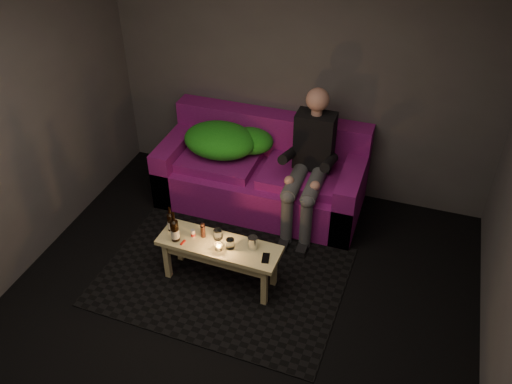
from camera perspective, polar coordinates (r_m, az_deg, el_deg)
floor at (r=4.60m, az=-3.47°, el=-14.56°), size 4.50×4.50×0.00m
room at (r=3.85m, az=-1.77°, el=6.37°), size 4.50×4.50×4.50m
rug at (r=5.03m, az=-3.50°, el=-8.81°), size 2.21×1.64×0.01m
sofa at (r=5.71m, az=0.71°, el=1.83°), size 2.10×0.94×0.90m
green_blanket at (r=5.63m, az=-3.20°, el=5.49°), size 0.92×0.63×0.31m
person at (r=5.24m, az=5.65°, el=3.34°), size 0.38×0.87×1.40m
coffee_table at (r=4.75m, az=-3.88°, el=-6.17°), size 1.09×0.38×0.44m
beer_bottle_a at (r=4.82m, az=-8.96°, el=-3.11°), size 0.06×0.06×0.25m
beer_bottle_b at (r=4.70m, az=-8.56°, el=-3.97°), size 0.08×0.08×0.30m
salt_shaker at (r=4.76m, az=-6.65°, el=-4.37°), size 0.04×0.04×0.08m
pepper_mill at (r=4.74m, az=-5.61°, el=-4.16°), size 0.06×0.06×0.12m
tumbler_back at (r=4.72m, az=-4.04°, el=-4.48°), size 0.10×0.10×0.09m
tealight at (r=4.63m, az=-3.94°, el=-5.80°), size 0.07×0.07×0.05m
tumbler_front at (r=4.62m, az=-2.73°, el=-5.46°), size 0.08×0.08×0.09m
steel_cup at (r=4.61m, az=-0.35°, el=-5.36°), size 0.09×0.09×0.12m
smartphone at (r=4.55m, az=1.03°, el=-6.97°), size 0.08×0.13×0.01m
red_lighter at (r=4.73m, az=-7.72°, el=-5.28°), size 0.03×0.07×0.01m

